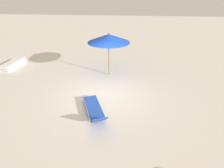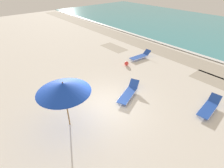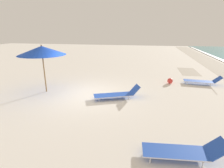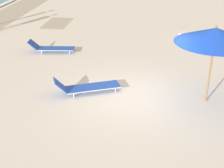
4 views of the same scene
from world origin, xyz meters
The scene contains 6 objects.
ground_plane centered at (0.00, 0.01, -0.08)m, with size 60.00×60.00×0.16m.
beach_umbrella centered at (0.01, -2.15, 2.20)m, with size 2.39×2.39×2.49m.
sun_lounger_under_umbrella centered at (-3.10, 6.49, 0.21)m, with size 0.75×2.11×0.56m.
sun_lounger_beside_umbrella centered at (0.17, 1.79, 0.22)m, with size 1.42×2.28×0.59m.
sun_lounger_near_water_left centered at (3.96, 4.18, 0.21)m, with size 0.81×2.10×0.55m.
beach_ball centered at (-2.87, 4.57, 0.17)m, with size 0.33×0.33×0.33m.
Camera 3 is at (8.04, 3.13, 3.21)m, focal length 28.00 mm.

